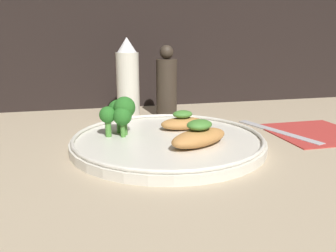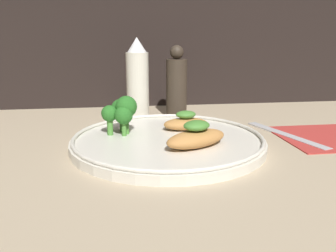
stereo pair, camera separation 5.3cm
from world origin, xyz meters
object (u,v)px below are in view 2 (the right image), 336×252
(broccoli_bunch, at_px, (122,111))
(sauce_bottle, at_px, (138,80))
(plate, at_px, (168,140))
(pepper_grinder, at_px, (177,85))

(broccoli_bunch, height_order, sauce_bottle, sauce_bottle)
(plate, bearing_deg, broccoli_bunch, 153.60)
(sauce_bottle, xyz_separation_m, pepper_grinder, (0.09, 0.00, -0.01))
(sauce_bottle, bearing_deg, pepper_grinder, 0.00)
(broccoli_bunch, relative_size, pepper_grinder, 0.41)
(broccoli_bunch, bearing_deg, plate, -26.40)
(plate, bearing_deg, pepper_grinder, 76.99)
(plate, distance_m, broccoli_bunch, 0.09)
(sauce_bottle, distance_m, pepper_grinder, 0.09)
(plate, xyz_separation_m, sauce_bottle, (-0.04, 0.21, 0.07))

